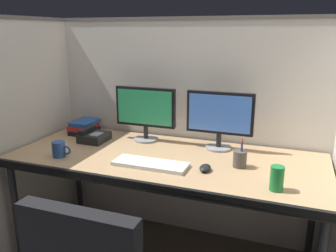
{
  "coord_description": "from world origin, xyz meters",
  "views": [
    {
      "loc": [
        0.7,
        -1.55,
        1.48
      ],
      "look_at": [
        0.0,
        0.35,
        0.92
      ],
      "focal_mm": 36.73,
      "sensor_mm": 36.0,
      "label": 1
    }
  ],
  "objects_px": {
    "desk": "(164,165)",
    "desk_phone": "(94,136)",
    "keyboard_main": "(150,164)",
    "book_stack": "(84,127)",
    "pen_cup": "(240,159)",
    "monitor_left": "(145,110)",
    "coffee_mug": "(59,149)",
    "soda_can": "(277,178)",
    "monitor_right": "(220,117)",
    "computer_mouse": "(205,168)"
  },
  "relations": [
    {
      "from": "coffee_mug",
      "to": "soda_can",
      "type": "xyz_separation_m",
      "value": [
        1.27,
        -0.02,
        0.01
      ]
    },
    {
      "from": "desk_phone",
      "to": "keyboard_main",
      "type": "bearing_deg",
      "value": -27.45
    },
    {
      "from": "desk",
      "to": "monitor_right",
      "type": "xyz_separation_m",
      "value": [
        0.27,
        0.27,
        0.27
      ]
    },
    {
      "from": "desk",
      "to": "monitor_left",
      "type": "distance_m",
      "value": 0.45
    },
    {
      "from": "desk",
      "to": "desk_phone",
      "type": "xyz_separation_m",
      "value": [
        -0.57,
        0.13,
        0.08
      ]
    },
    {
      "from": "keyboard_main",
      "to": "desk_phone",
      "type": "height_order",
      "value": "desk_phone"
    },
    {
      "from": "monitor_left",
      "to": "coffee_mug",
      "type": "relative_size",
      "value": 3.41
    },
    {
      "from": "monitor_left",
      "to": "book_stack",
      "type": "xyz_separation_m",
      "value": [
        -0.51,
        0.0,
        -0.17
      ]
    },
    {
      "from": "coffee_mug",
      "to": "pen_cup",
      "type": "distance_m",
      "value": 1.08
    },
    {
      "from": "desk_phone",
      "to": "soda_can",
      "type": "bearing_deg",
      "value": -16.21
    },
    {
      "from": "soda_can",
      "to": "pen_cup",
      "type": "xyz_separation_m",
      "value": [
        -0.21,
        0.24,
        -0.01
      ]
    },
    {
      "from": "desk",
      "to": "book_stack",
      "type": "relative_size",
      "value": 8.69
    },
    {
      "from": "keyboard_main",
      "to": "book_stack",
      "type": "height_order",
      "value": "book_stack"
    },
    {
      "from": "soda_can",
      "to": "book_stack",
      "type": "bearing_deg",
      "value": 160.3
    },
    {
      "from": "desk",
      "to": "monitor_right",
      "type": "distance_m",
      "value": 0.47
    },
    {
      "from": "book_stack",
      "to": "soda_can",
      "type": "relative_size",
      "value": 1.79
    },
    {
      "from": "desk",
      "to": "desk_phone",
      "type": "height_order",
      "value": "desk_phone"
    },
    {
      "from": "monitor_right",
      "to": "soda_can",
      "type": "relative_size",
      "value": 3.52
    },
    {
      "from": "soda_can",
      "to": "monitor_right",
      "type": "bearing_deg",
      "value": 127.85
    },
    {
      "from": "monitor_right",
      "to": "keyboard_main",
      "type": "distance_m",
      "value": 0.56
    },
    {
      "from": "book_stack",
      "to": "pen_cup",
      "type": "relative_size",
      "value": 1.32
    },
    {
      "from": "pen_cup",
      "to": "desk_phone",
      "type": "bearing_deg",
      "value": 173.08
    },
    {
      "from": "monitor_left",
      "to": "pen_cup",
      "type": "relative_size",
      "value": 2.59
    },
    {
      "from": "pen_cup",
      "to": "monitor_left",
      "type": "bearing_deg",
      "value": 159.0
    },
    {
      "from": "monitor_left",
      "to": "soda_can",
      "type": "bearing_deg",
      "value": -29.0
    },
    {
      "from": "desk",
      "to": "coffee_mug",
      "type": "bearing_deg",
      "value": -160.46
    },
    {
      "from": "keyboard_main",
      "to": "soda_can",
      "type": "distance_m",
      "value": 0.69
    },
    {
      "from": "monitor_left",
      "to": "desk_phone",
      "type": "xyz_separation_m",
      "value": [
        -0.33,
        -0.14,
        -0.18
      ]
    },
    {
      "from": "book_stack",
      "to": "coffee_mug",
      "type": "xyz_separation_m",
      "value": [
        0.14,
        -0.48,
        -0.0
      ]
    },
    {
      "from": "computer_mouse",
      "to": "pen_cup",
      "type": "relative_size",
      "value": 0.58
    },
    {
      "from": "soda_can",
      "to": "desk_phone",
      "type": "bearing_deg",
      "value": 163.79
    },
    {
      "from": "desk_phone",
      "to": "pen_cup",
      "type": "bearing_deg",
      "value": -6.92
    },
    {
      "from": "monitor_left",
      "to": "monitor_right",
      "type": "height_order",
      "value": "same"
    },
    {
      "from": "keyboard_main",
      "to": "computer_mouse",
      "type": "height_order",
      "value": "computer_mouse"
    },
    {
      "from": "coffee_mug",
      "to": "monitor_right",
      "type": "bearing_deg",
      "value": 28.7
    },
    {
      "from": "desk",
      "to": "monitor_left",
      "type": "bearing_deg",
      "value": 132.04
    },
    {
      "from": "monitor_left",
      "to": "keyboard_main",
      "type": "bearing_deg",
      "value": -63.14
    },
    {
      "from": "monitor_left",
      "to": "computer_mouse",
      "type": "relative_size",
      "value": 4.48
    },
    {
      "from": "computer_mouse",
      "to": "book_stack",
      "type": "relative_size",
      "value": 0.44
    },
    {
      "from": "coffee_mug",
      "to": "book_stack",
      "type": "bearing_deg",
      "value": 106.61
    },
    {
      "from": "desk",
      "to": "keyboard_main",
      "type": "relative_size",
      "value": 4.42
    },
    {
      "from": "coffee_mug",
      "to": "soda_can",
      "type": "height_order",
      "value": "soda_can"
    },
    {
      "from": "pen_cup",
      "to": "coffee_mug",
      "type": "bearing_deg",
      "value": -168.49
    },
    {
      "from": "keyboard_main",
      "to": "coffee_mug",
      "type": "bearing_deg",
      "value": -174.66
    },
    {
      "from": "monitor_right",
      "to": "coffee_mug",
      "type": "xyz_separation_m",
      "value": [
        -0.88,
        -0.48,
        -0.17
      ]
    },
    {
      "from": "desk_phone",
      "to": "coffee_mug",
      "type": "distance_m",
      "value": 0.34
    },
    {
      "from": "soda_can",
      "to": "pen_cup",
      "type": "relative_size",
      "value": 0.73
    },
    {
      "from": "soda_can",
      "to": "pen_cup",
      "type": "distance_m",
      "value": 0.32
    },
    {
      "from": "desk_phone",
      "to": "coffee_mug",
      "type": "bearing_deg",
      "value": -94.71
    },
    {
      "from": "keyboard_main",
      "to": "desk_phone",
      "type": "bearing_deg",
      "value": 152.55
    }
  ]
}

